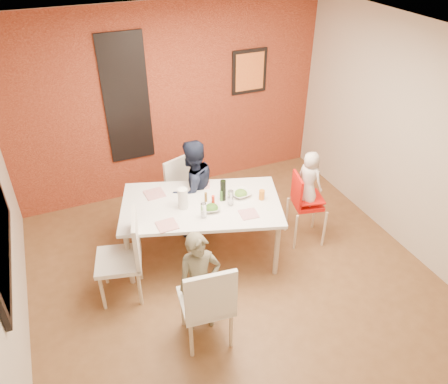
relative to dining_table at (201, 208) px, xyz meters
name	(u,v)px	position (x,y,z in m)	size (l,w,h in m)	color
ground	(234,279)	(0.17, -0.57, -0.70)	(4.50, 4.50, 0.00)	brown
ceiling	(238,46)	(0.17, -0.57, 2.00)	(4.50, 4.50, 0.02)	white
wall_back	(170,103)	(0.17, 1.68, 0.65)	(4.50, 0.02, 2.70)	beige
wall_front	(387,366)	(0.17, -2.82, 0.65)	(4.50, 0.02, 2.70)	beige
wall_right	(411,142)	(2.42, -0.57, 0.65)	(0.02, 4.50, 2.70)	beige
brick_accent_wall	(170,103)	(0.17, 1.66, 0.65)	(4.50, 0.02, 2.70)	maroon
glassblock_strip	(127,100)	(-0.43, 1.64, 0.80)	(0.55, 0.03, 1.70)	silver
glassblock_surround	(127,100)	(-0.43, 1.64, 0.80)	(0.60, 0.03, 1.76)	black
art_print_frame	(249,72)	(1.37, 1.64, 0.95)	(0.54, 0.03, 0.64)	black
art_print_canvas	(250,72)	(1.37, 1.62, 0.95)	(0.44, 0.01, 0.54)	orange
dining_table	(201,208)	(0.00, 0.00, 0.00)	(2.06, 1.53, 0.77)	white
chair_near	(208,302)	(-0.41, -1.27, -0.12)	(0.53, 0.53, 1.04)	silver
chair_far	(185,189)	(0.02, 0.69, -0.16)	(0.57, 0.57, 0.96)	silver
chair_left	(126,253)	(-0.97, -0.30, -0.12)	(0.58, 0.58, 1.03)	silver
high_chair	(304,202)	(1.28, -0.22, -0.12)	(0.48, 0.48, 0.97)	red
child_near	(200,283)	(-0.40, -1.02, -0.11)	(0.43, 0.28, 1.17)	brown
child_far	(193,190)	(0.05, 0.45, -0.03)	(0.65, 0.51, 1.34)	black
toddler	(309,179)	(1.31, -0.23, 0.22)	(0.34, 0.22, 0.70)	beige
plate_near_left	(167,225)	(-0.49, -0.25, 0.07)	(0.21, 0.21, 0.01)	white
plate_far_mid	(202,184)	(0.15, 0.37, 0.07)	(0.19, 0.19, 0.01)	white
plate_near_right	(249,214)	(0.42, -0.41, 0.07)	(0.19, 0.19, 0.01)	silver
plate_far_left	(155,194)	(-0.45, 0.40, 0.07)	(0.22, 0.22, 0.01)	white
salad_bowl_a	(212,208)	(0.07, -0.17, 0.09)	(0.20, 0.20, 0.05)	white
salad_bowl_b	(241,194)	(0.49, -0.03, 0.10)	(0.23, 0.23, 0.06)	white
wine_bottle	(223,190)	(0.27, -0.03, 0.20)	(0.07, 0.07, 0.26)	black
wine_glass_a	(204,210)	(-0.07, -0.26, 0.16)	(0.06, 0.06, 0.18)	white
wine_glass_b	(231,198)	(0.30, -0.16, 0.16)	(0.07, 0.07, 0.19)	white
paper_towel_roll	(183,198)	(-0.22, 0.00, 0.19)	(0.11, 0.11, 0.25)	white
condiment_red	(213,201)	(0.11, -0.11, 0.14)	(0.04, 0.04, 0.14)	red
condiment_green	(221,196)	(0.24, -0.04, 0.14)	(0.04, 0.04, 0.14)	#3B7627
condiment_brown	(206,197)	(0.06, 0.00, 0.13)	(0.03, 0.03, 0.13)	brown
sippy_cup	(262,195)	(0.69, -0.19, 0.13)	(0.07, 0.07, 0.12)	orange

